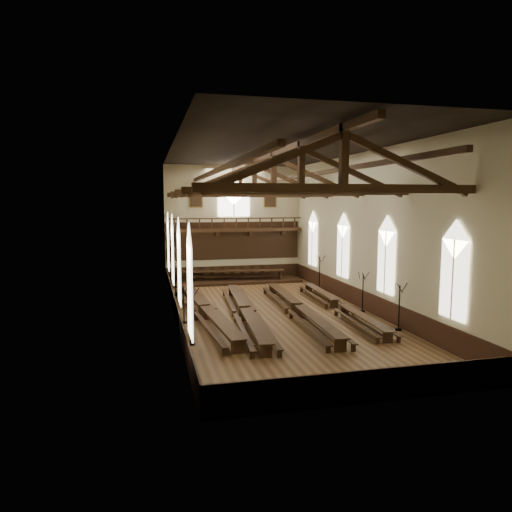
# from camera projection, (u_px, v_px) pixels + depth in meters

# --- Properties ---
(ground) EXTENTS (26.00, 26.00, 0.00)m
(ground) POSITION_uv_depth(u_px,v_px,m) (273.00, 313.00, 28.24)
(ground) COLOR brown
(ground) RESTS_ON ground
(room_walls) EXTENTS (26.00, 26.00, 26.00)m
(room_walls) POSITION_uv_depth(u_px,v_px,m) (274.00, 209.00, 27.47)
(room_walls) COLOR #BAB48C
(room_walls) RESTS_ON ground
(wainscot_band) EXTENTS (12.00, 26.00, 1.20)m
(wainscot_band) POSITION_uv_depth(u_px,v_px,m) (273.00, 304.00, 28.17)
(wainscot_band) COLOR black
(wainscot_band) RESTS_ON ground
(side_windows) EXTENTS (11.85, 19.80, 4.50)m
(side_windows) POSITION_uv_depth(u_px,v_px,m) (273.00, 253.00, 27.79)
(side_windows) COLOR silver
(side_windows) RESTS_ON room_walls
(end_window) EXTENTS (2.80, 0.12, 3.80)m
(end_window) POSITION_uv_depth(u_px,v_px,m) (234.00, 198.00, 39.83)
(end_window) COLOR white
(end_window) RESTS_ON room_walls
(minstrels_gallery) EXTENTS (11.80, 1.24, 3.70)m
(minstrels_gallery) POSITION_uv_depth(u_px,v_px,m) (235.00, 236.00, 40.00)
(minstrels_gallery) COLOR #3D2713
(minstrels_gallery) RESTS_ON room_walls
(portraits) EXTENTS (7.75, 0.09, 1.45)m
(portraits) POSITION_uv_depth(u_px,v_px,m) (234.00, 199.00, 39.84)
(portraits) COLOR brown
(portraits) RESTS_ON room_walls
(roof_trusses) EXTENTS (11.70, 25.70, 2.80)m
(roof_trusses) POSITION_uv_depth(u_px,v_px,m) (274.00, 179.00, 27.26)
(roof_trusses) COLOR #3D2713
(roof_trusses) RESTS_ON room_walls
(refectory_row_a) EXTENTS (2.15, 14.56, 0.76)m
(refectory_row_a) POSITION_uv_depth(u_px,v_px,m) (205.00, 308.00, 27.17)
(refectory_row_a) COLOR #3D2713
(refectory_row_a) RESTS_ON ground
(refectory_row_b) EXTENTS (2.03, 14.41, 0.74)m
(refectory_row_b) POSITION_uv_depth(u_px,v_px,m) (246.00, 310.00, 26.83)
(refectory_row_b) COLOR #3D2713
(refectory_row_b) RESTS_ON ground
(refectory_row_c) EXTENTS (1.79, 14.34, 0.74)m
(refectory_row_c) POSITION_uv_depth(u_px,v_px,m) (299.00, 307.00, 27.55)
(refectory_row_c) COLOR #3D2713
(refectory_row_c) RESTS_ON ground
(refectory_row_d) EXTENTS (1.64, 13.63, 0.66)m
(refectory_row_d) POSITION_uv_depth(u_px,v_px,m) (340.00, 304.00, 28.57)
(refectory_row_d) COLOR #3D2713
(refectory_row_d) RESTS_ON ground
(dais) EXTENTS (11.40, 3.16, 0.21)m
(dais) POSITION_uv_depth(u_px,v_px,m) (234.00, 281.00, 39.16)
(dais) COLOR black
(dais) RESTS_ON ground
(high_table) EXTENTS (8.70, 1.99, 0.81)m
(high_table) POSITION_uv_depth(u_px,v_px,m) (234.00, 272.00, 39.07)
(high_table) COLOR #3D2713
(high_table) RESTS_ON dais
(high_chairs) EXTENTS (6.82, 0.53, 1.07)m
(high_chairs) POSITION_uv_depth(u_px,v_px,m) (232.00, 271.00, 39.89)
(high_chairs) COLOR #3D2713
(high_chairs) RESTS_ON dais
(candelabrum_left_near) EXTENTS (0.83, 0.80, 2.77)m
(candelabrum_left_near) POSITION_uv_depth(u_px,v_px,m) (191.00, 328.00, 21.99)
(candelabrum_left_near) COLOR black
(candelabrum_left_near) RESTS_ON ground
(candelabrum_left_mid) EXTENTS (0.64, 0.70, 2.29)m
(candelabrum_left_mid) POSITION_uv_depth(u_px,v_px,m) (184.00, 311.00, 25.92)
(candelabrum_left_mid) COLOR black
(candelabrum_left_mid) RESTS_ON ground
(candelabrum_left_far) EXTENTS (0.78, 0.78, 2.64)m
(candelabrum_left_far) POSITION_uv_depth(u_px,v_px,m) (175.00, 285.00, 33.42)
(candelabrum_left_far) COLOR black
(candelabrum_left_far) RESTS_ON ground
(candelabrum_right_near) EXTENTS (0.69, 0.80, 2.59)m
(candelabrum_right_near) POSITION_uv_depth(u_px,v_px,m) (399.00, 316.00, 24.43)
(candelabrum_right_near) COLOR black
(candelabrum_right_near) RESTS_ON ground
(candelabrum_right_mid) EXTENTS (0.73, 0.76, 2.54)m
(candelabrum_right_mid) POSITION_uv_depth(u_px,v_px,m) (363.00, 300.00, 28.52)
(candelabrum_right_mid) COLOR black
(candelabrum_right_mid) RESTS_ON ground
(candelabrum_right_far) EXTENTS (0.73, 0.85, 2.77)m
(candelabrum_right_far) POSITION_uv_depth(u_px,v_px,m) (319.00, 279.00, 35.61)
(candelabrum_right_far) COLOR black
(candelabrum_right_far) RESTS_ON ground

